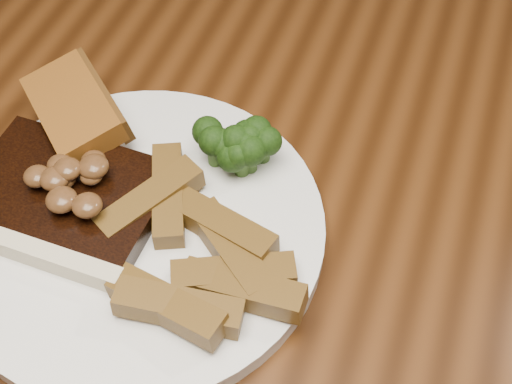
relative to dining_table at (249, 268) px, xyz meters
The scene contains 9 objects.
dining_table is the anchor object (origin of this frame).
chair_far 0.76m from the dining_table, 88.27° to the left, with size 0.49×0.49×0.80m.
plate 0.13m from the dining_table, 142.95° to the right, with size 0.29×0.29×0.01m, color white.
steak 0.18m from the dining_table, 156.63° to the right, with size 0.15×0.11×0.02m, color black.
steak_bone 0.20m from the dining_table, 140.49° to the right, with size 0.15×0.01×0.02m, color beige.
mushroom_pile 0.19m from the dining_table, 158.44° to the right, with size 0.07×0.07×0.03m, color brown, non-canonical shape.
garlic_bread 0.20m from the dining_table, behind, with size 0.10×0.05×0.02m, color brown.
potato_wedges 0.14m from the dining_table, 107.73° to the right, with size 0.11×0.11×0.02m, color brown, non-canonical shape.
broccoli_cluster 0.13m from the dining_table, 106.75° to the left, with size 0.07×0.07×0.04m, color #1E3B0D, non-canonical shape.
Camera 1 is at (0.12, -0.32, 1.21)m, focal length 50.00 mm.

